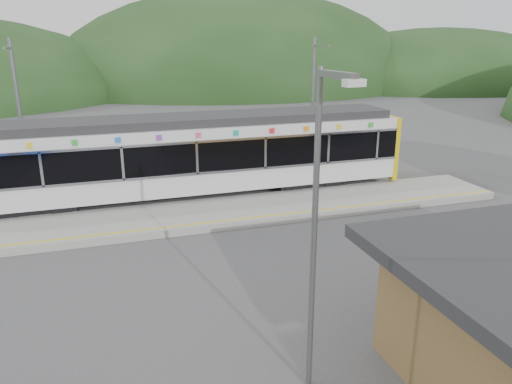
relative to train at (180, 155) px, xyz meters
name	(u,v)px	position (x,y,z in m)	size (l,w,h in m)	color
ground	(225,250)	(0.47, -6.00, -2.06)	(120.00, 120.00, 0.00)	#4C4C4F
hills	(323,190)	(6.66, -0.71, -2.06)	(146.00, 149.00, 26.00)	#1E3D19
platform	(204,215)	(0.47, -2.70, -1.91)	(26.00, 3.20, 0.30)	#9E9E99
yellow_line	(211,222)	(0.47, -4.00, -1.76)	(26.00, 0.10, 0.01)	yellow
train	(180,155)	(0.00, 0.00, 0.00)	(20.44, 3.01, 3.74)	black
catenary_mast_west	(20,117)	(-6.53, 2.56, 1.58)	(0.18, 1.80, 7.00)	slate
catenary_mast_east	(313,104)	(7.47, 2.56, 1.58)	(0.18, 1.80, 7.00)	slate
lamp_post	(318,214)	(0.45, -13.42, 1.87)	(0.37, 1.17, 6.62)	slate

